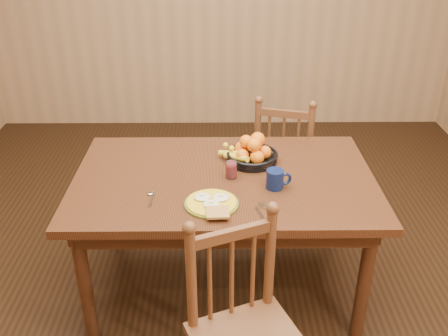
{
  "coord_description": "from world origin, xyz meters",
  "views": [
    {
      "loc": [
        -0.02,
        -2.32,
        2.05
      ],
      "look_at": [
        0.0,
        0.0,
        0.8
      ],
      "focal_mm": 40.0,
      "sensor_mm": 36.0,
      "label": 1
    }
  ],
  "objects_px": {
    "dining_table": "(224,190)",
    "chair_near": "(245,335)",
    "breakfast_plate": "(212,203)",
    "fruit_bowl": "(251,152)",
    "coffee_mug": "(276,179)",
    "chair_far": "(285,159)"
  },
  "relations": [
    {
      "from": "coffee_mug",
      "to": "chair_far",
      "type": "bearing_deg",
      "value": 79.26
    },
    {
      "from": "chair_far",
      "to": "chair_near",
      "type": "height_order",
      "value": "chair_near"
    },
    {
      "from": "breakfast_plate",
      "to": "fruit_bowl",
      "type": "xyz_separation_m",
      "value": [
        0.22,
        0.46,
        0.04
      ]
    },
    {
      "from": "chair_far",
      "to": "coffee_mug",
      "type": "height_order",
      "value": "chair_far"
    },
    {
      "from": "breakfast_plate",
      "to": "coffee_mug",
      "type": "bearing_deg",
      "value": 27.18
    },
    {
      "from": "dining_table",
      "to": "chair_far",
      "type": "bearing_deg",
      "value": 60.77
    },
    {
      "from": "chair_far",
      "to": "coffee_mug",
      "type": "relative_size",
      "value": 6.93
    },
    {
      "from": "dining_table",
      "to": "coffee_mug",
      "type": "xyz_separation_m",
      "value": [
        0.26,
        -0.12,
        0.14
      ]
    },
    {
      "from": "chair_far",
      "to": "fruit_bowl",
      "type": "distance_m",
      "value": 0.75
    },
    {
      "from": "chair_near",
      "to": "breakfast_plate",
      "type": "xyz_separation_m",
      "value": [
        -0.14,
        0.55,
        0.3
      ]
    },
    {
      "from": "chair_near",
      "to": "coffee_mug",
      "type": "relative_size",
      "value": 7.15
    },
    {
      "from": "dining_table",
      "to": "breakfast_plate",
      "type": "xyz_separation_m",
      "value": [
        -0.06,
        -0.29,
        0.1
      ]
    },
    {
      "from": "chair_far",
      "to": "fruit_bowl",
      "type": "xyz_separation_m",
      "value": [
        -0.28,
        -0.6,
        0.35
      ]
    },
    {
      "from": "chair_near",
      "to": "breakfast_plate",
      "type": "bearing_deg",
      "value": 82.25
    },
    {
      "from": "chair_far",
      "to": "chair_near",
      "type": "bearing_deg",
      "value": 92.98
    },
    {
      "from": "dining_table",
      "to": "chair_near",
      "type": "xyz_separation_m",
      "value": [
        0.08,
        -0.84,
        -0.2
      ]
    },
    {
      "from": "coffee_mug",
      "to": "fruit_bowl",
      "type": "bearing_deg",
      "value": 110.08
    },
    {
      "from": "chair_near",
      "to": "coffee_mug",
      "type": "xyz_separation_m",
      "value": [
        0.18,
        0.72,
        0.34
      ]
    },
    {
      "from": "dining_table",
      "to": "fruit_bowl",
      "type": "height_order",
      "value": "fruit_bowl"
    },
    {
      "from": "breakfast_plate",
      "to": "coffee_mug",
      "type": "distance_m",
      "value": 0.37
    },
    {
      "from": "breakfast_plate",
      "to": "fruit_bowl",
      "type": "distance_m",
      "value": 0.51
    },
    {
      "from": "dining_table",
      "to": "chair_far",
      "type": "xyz_separation_m",
      "value": [
        0.43,
        0.77,
        -0.21
      ]
    }
  ]
}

